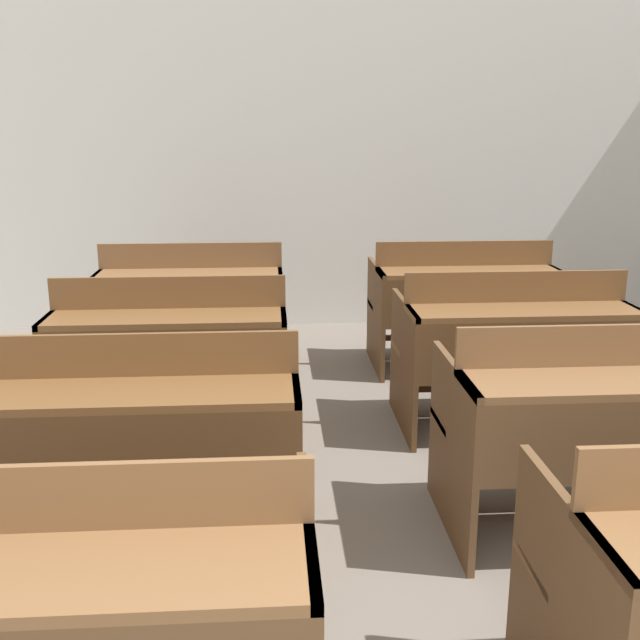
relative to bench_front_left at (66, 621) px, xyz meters
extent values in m
cube|color=silver|center=(1.00, 4.63, 1.00)|extent=(6.66, 0.06, 2.95)
cube|color=brown|center=(0.60, 0.04, -0.12)|extent=(0.03, 0.73, 0.72)
cube|color=brown|center=(0.00, -0.15, 0.23)|extent=(1.22, 0.34, 0.03)
cube|color=brown|center=(0.00, 0.01, 0.33)|extent=(1.22, 0.02, 0.17)
cube|color=brown|center=(0.00, 0.25, -0.08)|extent=(1.22, 0.30, 0.03)
cube|color=brown|center=(1.27, 0.05, -0.12)|extent=(0.03, 0.73, 0.72)
cube|color=#52351D|center=(0.61, 1.17, -0.12)|extent=(0.03, 0.73, 0.72)
cube|color=brown|center=(0.01, 0.98, 0.23)|extent=(1.22, 0.34, 0.03)
cube|color=#52351D|center=(0.01, 0.82, 0.05)|extent=(1.17, 0.02, 0.33)
cube|color=brown|center=(0.01, 1.14, 0.33)|extent=(1.22, 0.02, 0.17)
cube|color=brown|center=(0.01, 1.38, -0.08)|extent=(1.22, 0.30, 0.03)
cube|color=#52351D|center=(0.01, 1.38, -0.33)|extent=(1.17, 0.04, 0.04)
cube|color=brown|center=(1.25, 1.17, -0.12)|extent=(0.03, 0.73, 0.72)
cube|color=brown|center=(1.85, 0.98, 0.23)|extent=(1.22, 0.34, 0.03)
cube|color=brown|center=(1.85, 0.82, 0.05)|extent=(1.17, 0.02, 0.33)
cube|color=brown|center=(1.85, 1.14, 0.33)|extent=(1.22, 0.02, 0.17)
cube|color=brown|center=(1.85, 1.38, -0.08)|extent=(1.22, 0.30, 0.03)
cube|color=brown|center=(1.85, 1.38, -0.33)|extent=(1.17, 0.04, 0.04)
cube|color=#53361E|center=(-0.61, 2.28, -0.12)|extent=(0.03, 0.73, 0.72)
cube|color=#53361E|center=(0.58, 2.28, -0.12)|extent=(0.03, 0.73, 0.72)
cube|color=brown|center=(-0.02, 2.08, 0.23)|extent=(1.22, 0.34, 0.03)
cube|color=#53361E|center=(-0.02, 1.93, 0.05)|extent=(1.17, 0.02, 0.33)
cube|color=brown|center=(-0.02, 2.24, 0.33)|extent=(1.22, 0.02, 0.17)
cube|color=brown|center=(-0.02, 2.49, -0.08)|extent=(1.22, 0.30, 0.03)
cube|color=#53361E|center=(-0.02, 2.49, -0.33)|extent=(1.17, 0.04, 0.04)
cube|color=#54371E|center=(1.25, 2.29, -0.12)|extent=(0.03, 0.73, 0.72)
cube|color=#54371E|center=(2.44, 2.29, -0.12)|extent=(0.03, 0.73, 0.72)
cube|color=brown|center=(1.85, 2.10, 0.23)|extent=(1.22, 0.34, 0.03)
cube|color=#54371E|center=(1.85, 1.94, 0.05)|extent=(1.17, 0.02, 0.33)
cube|color=brown|center=(1.85, 2.26, 0.33)|extent=(1.22, 0.02, 0.17)
cube|color=brown|center=(1.85, 2.50, -0.08)|extent=(1.22, 0.30, 0.03)
cube|color=#54371E|center=(1.85, 2.50, -0.33)|extent=(1.17, 0.04, 0.04)
cube|color=brown|center=(-0.61, 3.43, -0.12)|extent=(0.03, 0.73, 0.72)
cube|color=brown|center=(0.58, 3.43, -0.12)|extent=(0.03, 0.73, 0.72)
cube|color=brown|center=(-0.01, 3.24, 0.23)|extent=(1.22, 0.34, 0.03)
cube|color=brown|center=(-0.01, 3.08, 0.05)|extent=(1.17, 0.02, 0.33)
cube|color=brown|center=(-0.01, 3.40, 0.33)|extent=(1.22, 0.02, 0.17)
cube|color=brown|center=(-0.01, 3.64, -0.08)|extent=(1.22, 0.30, 0.03)
cube|color=brown|center=(-0.01, 3.64, -0.33)|extent=(1.17, 0.04, 0.04)
cube|color=brown|center=(1.25, 3.39, -0.12)|extent=(0.03, 0.73, 0.72)
cube|color=brown|center=(2.44, 3.39, -0.12)|extent=(0.03, 0.73, 0.72)
cube|color=brown|center=(1.85, 3.20, 0.23)|extent=(1.22, 0.34, 0.03)
cube|color=brown|center=(1.85, 3.04, 0.05)|extent=(1.17, 0.02, 0.33)
cube|color=brown|center=(1.85, 3.36, 0.33)|extent=(1.22, 0.02, 0.17)
cube|color=brown|center=(1.85, 3.60, -0.08)|extent=(1.22, 0.30, 0.03)
cube|color=brown|center=(1.85, 3.60, -0.33)|extent=(1.17, 0.04, 0.04)
camera|label=1|loc=(0.51, -1.63, 1.17)|focal=42.00mm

